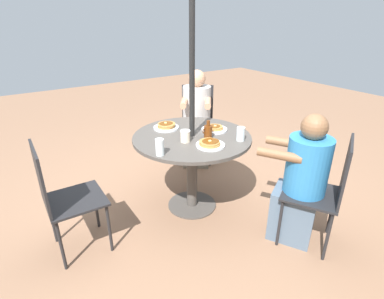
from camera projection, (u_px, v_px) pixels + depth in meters
name	position (u px, v px, depth m)	size (l,w,h in m)	color
ground_plane	(192.00, 205.00, 2.96)	(12.00, 12.00, 0.00)	#8C664C
patio_table	(192.00, 149.00, 2.71)	(1.05, 1.05, 0.74)	#4C4742
umbrella_pole	(192.00, 91.00, 2.49)	(0.05, 0.05, 2.28)	black
patio_chair_north	(325.00, 188.00, 2.27)	(0.56, 0.56, 0.92)	#232326
diner_north	(300.00, 185.00, 2.35)	(0.51, 0.57, 1.08)	slate
patio_chair_east	(197.00, 118.00, 3.78)	(0.58, 0.58, 0.92)	#232326
diner_east	(197.00, 122.00, 3.61)	(0.55, 0.59, 1.15)	gray
patio_chair_south	(61.00, 195.00, 2.18)	(0.42, 0.42, 0.92)	#232326
pancake_plate_a	(210.00, 144.00, 2.43)	(0.24, 0.24, 0.05)	white
pancake_plate_b	(215.00, 129.00, 2.77)	(0.24, 0.24, 0.05)	white
pancake_plate_c	(166.00, 126.00, 2.81)	(0.24, 0.24, 0.06)	white
syrup_bottle	(208.00, 131.00, 2.58)	(0.10, 0.07, 0.16)	#602D0F
coffee_cup	(185.00, 136.00, 2.51)	(0.08, 0.08, 0.10)	beige
drinking_glass_a	(160.00, 147.00, 2.26)	(0.07, 0.07, 0.13)	silver
drinking_glass_b	(241.00, 134.00, 2.53)	(0.07, 0.07, 0.12)	silver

